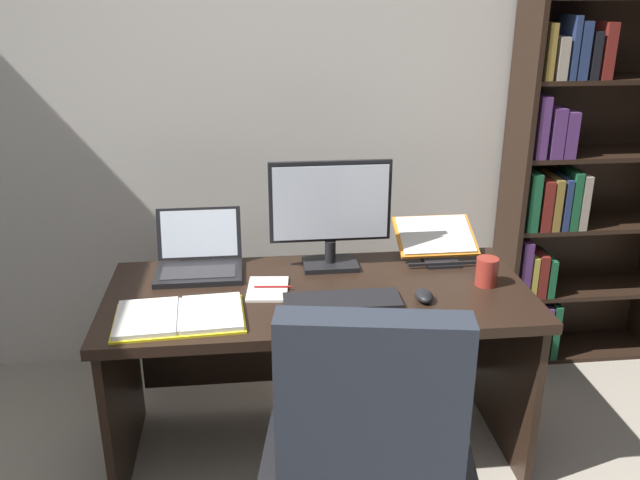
{
  "coord_description": "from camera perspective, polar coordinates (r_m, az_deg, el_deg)",
  "views": [
    {
      "loc": [
        -0.23,
        -1.1,
        1.81
      ],
      "look_at": [
        0.02,
        1.12,
        0.95
      ],
      "focal_mm": 37.65,
      "sensor_mm": 36.0,
      "label": 1
    }
  ],
  "objects": [
    {
      "name": "coffee_mug",
      "position": [
        2.63,
        13.99,
        -2.63
      ],
      "size": [
        0.08,
        0.08,
        0.11
      ],
      "primitive_type": "cylinder",
      "color": "maroon",
      "rests_on": "desk"
    },
    {
      "name": "keyboard",
      "position": [
        2.42,
        1.9,
        -5.26
      ],
      "size": [
        0.42,
        0.15,
        0.02
      ],
      "primitive_type": "cube",
      "color": "black",
      "rests_on": "desk"
    },
    {
      "name": "reading_stand_with_book",
      "position": [
        2.87,
        9.85,
        0.05
      ],
      "size": [
        0.33,
        0.28,
        0.14
      ],
      "color": "black",
      "rests_on": "desk"
    },
    {
      "name": "laptop",
      "position": [
        2.72,
        -10.24,
        -1.65
      ],
      "size": [
        0.34,
        0.29,
        0.23
      ],
      "color": "black",
      "rests_on": "desk"
    },
    {
      "name": "desk",
      "position": [
        2.68,
        -0.27,
        -7.46
      ],
      "size": [
        1.59,
        0.71,
        0.72
      ],
      "color": "black",
      "rests_on": "ground"
    },
    {
      "name": "monitor",
      "position": [
        2.66,
        0.88,
        2.21
      ],
      "size": [
        0.49,
        0.16,
        0.44
      ],
      "color": "black",
      "rests_on": "desk"
    },
    {
      "name": "notepad",
      "position": [
        2.53,
        -4.47,
        -4.18
      ],
      "size": [
        0.17,
        0.22,
        0.01
      ],
      "primitive_type": "cube",
      "rotation": [
        0.0,
        0.0,
        -0.1
      ],
      "color": "silver",
      "rests_on": "desk"
    },
    {
      "name": "bookshelf",
      "position": [
        3.41,
        21.01,
        6.35
      ],
      "size": [
        0.83,
        0.3,
        2.11
      ],
      "color": "black",
      "rests_on": "ground"
    },
    {
      "name": "pen",
      "position": [
        2.53,
        -4.03,
        -3.98
      ],
      "size": [
        0.14,
        0.02,
        0.01
      ],
      "primitive_type": "cylinder",
      "rotation": [
        0.0,
        1.57,
        -0.1
      ],
      "color": "maroon",
      "rests_on": "notepad"
    },
    {
      "name": "computer_mouse",
      "position": [
        2.47,
        8.83,
        -4.7
      ],
      "size": [
        0.06,
        0.1,
        0.04
      ],
      "primitive_type": "ellipsoid",
      "color": "black",
      "rests_on": "desk"
    },
    {
      "name": "open_binder",
      "position": [
        2.37,
        -11.85,
        -6.36
      ],
      "size": [
        0.46,
        0.31,
        0.02
      ],
      "rotation": [
        0.0,
        0.0,
        0.06
      ],
      "color": "yellow",
      "rests_on": "desk"
    },
    {
      "name": "wall_back",
      "position": [
        3.19,
        -2.19,
        13.86
      ],
      "size": [
        5.14,
        0.12,
        2.81
      ],
      "primitive_type": "cube",
      "color": "beige",
      "rests_on": "ground"
    }
  ]
}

